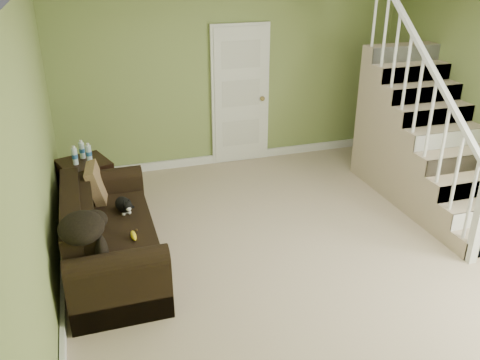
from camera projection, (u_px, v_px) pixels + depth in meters
floor at (308, 254)px, 5.38m from camera, size 5.00×5.50×0.01m
wall_back at (233, 75)px, 7.22m from camera, size 5.00×0.04×2.60m
wall_left at (37, 171)px, 4.16m from camera, size 0.04×5.50×2.60m
baseboard_back at (234, 157)px, 7.71m from camera, size 5.00×0.04×0.12m
baseboard_left at (63, 293)px, 4.69m from camera, size 0.04×5.50×0.12m
door at (240, 96)px, 7.33m from camera, size 0.86×0.12×2.02m
staircase at (422, 146)px, 6.49m from camera, size 1.00×2.51×2.82m
sofa at (107, 239)px, 5.08m from camera, size 0.87×2.01×0.79m
side_table at (87, 185)px, 6.16m from camera, size 0.68×0.68×0.87m
cat at (124, 205)px, 5.31m from camera, size 0.24×0.42×0.20m
banana at (134, 236)px, 4.85m from camera, size 0.06×0.18×0.05m
throw_pillow at (97, 184)px, 5.56m from camera, size 0.25×0.44×0.44m
throw_blanket at (81, 227)px, 4.27m from camera, size 0.42×0.53×0.21m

